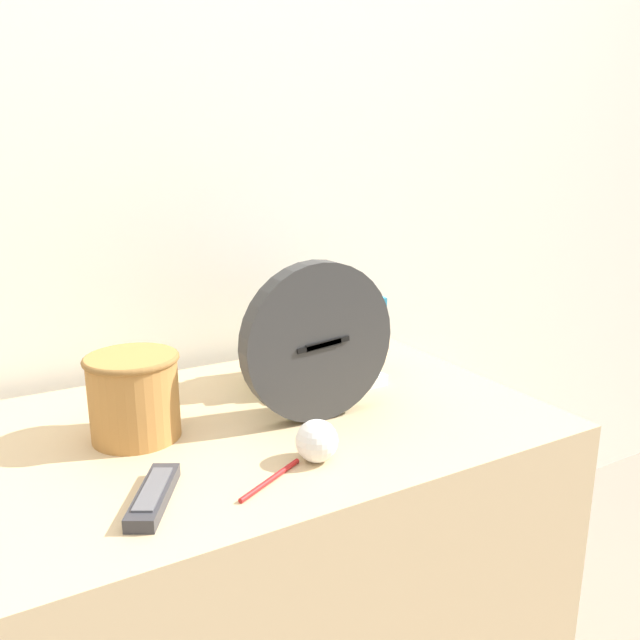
# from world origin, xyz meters

# --- Properties ---
(wall_back) EXTENTS (6.00, 0.04, 2.40)m
(wall_back) POSITION_xyz_m (0.00, 0.75, 1.20)
(wall_back) COLOR silver
(wall_back) RESTS_ON ground_plane
(desk) EXTENTS (1.08, 0.68, 0.72)m
(desk) POSITION_xyz_m (0.00, 0.34, 0.36)
(desk) COLOR tan
(desk) RESTS_ON ground_plane
(desk_clock) EXTENTS (0.30, 0.04, 0.30)m
(desk_clock) POSITION_xyz_m (0.11, 0.29, 0.86)
(desk_clock) COLOR #333333
(desk_clock) RESTS_ON desk
(book_stack) EXTENTS (0.27, 0.21, 0.19)m
(book_stack) POSITION_xyz_m (0.22, 0.46, 0.81)
(book_stack) COLOR white
(book_stack) RESTS_ON desk
(basket) EXTENTS (0.16, 0.16, 0.15)m
(basket) POSITION_xyz_m (-0.20, 0.38, 0.80)
(basket) COLOR #B27A3D
(basket) RESTS_ON desk
(tv_remote) EXTENTS (0.11, 0.16, 0.02)m
(tv_remote) POSITION_xyz_m (-0.24, 0.15, 0.73)
(tv_remote) COLOR #333338
(tv_remote) RESTS_ON desk
(crumpled_paper_ball) EXTENTS (0.07, 0.07, 0.07)m
(crumpled_paper_ball) POSITION_xyz_m (0.03, 0.14, 0.75)
(crumpled_paper_ball) COLOR white
(crumpled_paper_ball) RESTS_ON desk
(pen) EXTENTS (0.13, 0.07, 0.01)m
(pen) POSITION_xyz_m (-0.07, 0.12, 0.72)
(pen) COLOR #B21E1E
(pen) RESTS_ON desk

